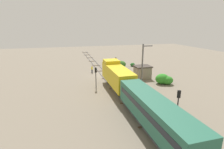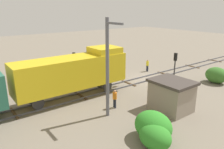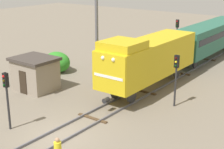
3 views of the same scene
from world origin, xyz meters
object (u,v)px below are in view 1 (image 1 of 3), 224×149
locomotive (117,75)px  traffic_signal_mid (96,74)px  catenary_mast (143,64)px  traffic_signal_near (116,62)px  traffic_signal_far (178,100)px  worker_by_signal (135,80)px  relay_hut (142,72)px  worker_near_track (92,69)px  passenger_car_leading (154,111)px

locomotive → traffic_signal_mid: size_ratio=3.02×
catenary_mast → traffic_signal_near: bearing=-80.4°
traffic_signal_near → catenary_mast: bearing=99.6°
traffic_signal_near → traffic_signal_far: bearing=91.0°
worker_by_signal → catenary_mast: size_ratio=0.21×
catenary_mast → relay_hut: bearing=-115.9°
worker_near_track → worker_by_signal: 12.76m
locomotive → traffic_signal_near: locomotive is taller
passenger_car_leading → traffic_signal_mid: (3.40, -15.17, 0.16)m
worker_near_track → catenary_mast: catenary_mast is taller
worker_near_track → catenary_mast: bearing=-112.0°
traffic_signal_near → worker_by_signal: 9.79m
catenary_mast → traffic_signal_mid: bearing=-9.5°
traffic_signal_near → worker_by_signal: bearing=95.9°
traffic_signal_mid → traffic_signal_far: traffic_signal_far is taller
worker_by_signal → traffic_signal_mid: bearing=-146.7°
passenger_car_leading → catenary_mast: catenary_mast is taller
passenger_car_leading → catenary_mast: size_ratio=1.75×
worker_near_track → traffic_signal_mid: bearing=-148.6°
traffic_signal_near → worker_near_track: bearing=-13.2°
passenger_car_leading → catenary_mast: 14.76m
passenger_car_leading → traffic_signal_mid: 15.55m
locomotive → relay_hut: locomotive is taller
locomotive → worker_near_track: locomotive is taller
worker_by_signal → catenary_mast: bearing=-23.8°
traffic_signal_far → passenger_car_leading: bearing=14.5°
locomotive → passenger_car_leading: size_ratio=0.83×
locomotive → traffic_signal_far: bearing=106.2°
passenger_car_leading → traffic_signal_near: (-3.20, -24.72, 0.06)m
traffic_signal_near → traffic_signal_mid: 11.61m
worker_near_track → relay_hut: size_ratio=0.49×
relay_hut → traffic_signal_far: bearing=77.7°
passenger_car_leading → traffic_signal_far: size_ratio=3.44×
locomotive → worker_by_signal: bearing=-157.1°
traffic_signal_far → locomotive: bearing=-73.8°
traffic_signal_near → worker_near_track: size_ratio=2.17×
catenary_mast → relay_hut: 6.26m
locomotive → relay_hut: (-7.50, -5.43, -1.38)m
locomotive → passenger_car_leading: bearing=90.0°
traffic_signal_mid → worker_near_track: size_ratio=2.26×
traffic_signal_mid → traffic_signal_far: bearing=116.2°
worker_by_signal → catenary_mast: (-0.86, 1.36, 3.25)m
locomotive → traffic_signal_mid: (3.40, -1.83, -0.09)m
traffic_signal_mid → relay_hut: (-10.90, -3.60, -1.30)m
traffic_signal_far → relay_hut: size_ratio=1.16×
traffic_signal_mid → traffic_signal_far: (-7.00, 14.24, 0.15)m
traffic_signal_near → traffic_signal_mid: traffic_signal_mid is taller
traffic_signal_near → relay_hut: traffic_signal_near is taller
catenary_mast → worker_near_track: bearing=-58.7°
worker_near_track → worker_by_signal: bearing=-112.2°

